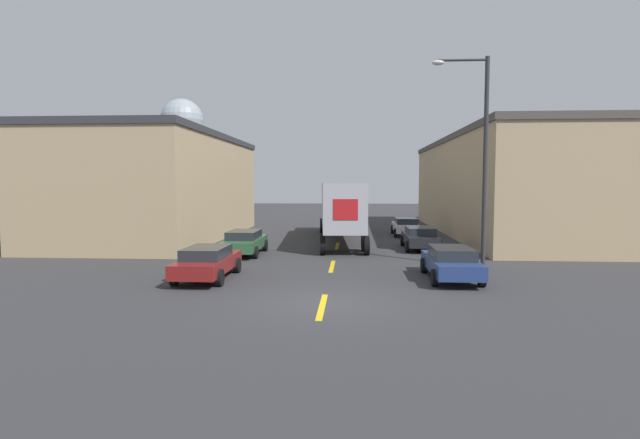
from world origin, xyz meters
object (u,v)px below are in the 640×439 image
object	(u,v)px
parked_car_left_near	(207,261)
water_tower	(182,121)
semi_truck	(340,206)
parked_car_right_far	(406,226)
street_lamp	(480,149)
parked_car_left_far	(245,242)
parked_car_right_near	(451,262)
parked_car_right_mid	(420,237)

from	to	relation	value
parked_car_left_near	water_tower	size ratio (longest dim) A/B	0.29
water_tower	parked_car_left_near	bearing A→B (deg)	-70.01
semi_truck	parked_car_right_far	bearing A→B (deg)	33.84
street_lamp	semi_truck	bearing A→B (deg)	121.95
parked_car_left_far	water_tower	world-z (taller)	water_tower
parked_car_left_far	parked_car_right_near	xyz separation A→B (m)	(9.81, -6.39, 0.00)
parked_car_left_far	parked_car_right_mid	xyz separation A→B (m)	(9.81, 2.87, 0.00)
semi_truck	street_lamp	bearing A→B (deg)	-61.84
water_tower	parked_car_left_far	bearing A→B (deg)	-67.25
parked_car_left_near	parked_car_left_far	world-z (taller)	same
parked_car_right_near	water_tower	size ratio (longest dim) A/B	0.29
street_lamp	parked_car_left_far	bearing A→B (deg)	162.82
semi_truck	street_lamp	distance (m)	12.77
semi_truck	parked_car_left_far	xyz separation A→B (m)	(-4.98, -6.95, -1.63)
semi_truck	parked_car_right_near	bearing A→B (deg)	-73.90
parked_car_right_near	water_tower	world-z (taller)	water_tower
semi_truck	parked_car_right_far	distance (m)	6.31
semi_truck	parked_car_left_far	world-z (taller)	semi_truck
parked_car_left_near	parked_car_right_near	bearing A→B (deg)	3.11
parked_car_right_mid	street_lamp	bearing A→B (deg)	-74.94
parked_car_right_near	parked_car_left_near	bearing A→B (deg)	-176.89
semi_truck	parked_car_right_far	world-z (taller)	semi_truck
parked_car_right_far	parked_car_left_far	xyz separation A→B (m)	(-9.81, -10.67, 0.00)
parked_car_right_near	water_tower	distance (m)	60.36
parked_car_right_mid	water_tower	distance (m)	52.65
parked_car_right_far	parked_car_right_mid	world-z (taller)	same
semi_truck	parked_car_right_far	xyz separation A→B (m)	(4.83, 3.72, -1.63)
water_tower	parked_car_right_far	bearing A→B (deg)	-50.22
street_lamp	parked_car_right_near	bearing A→B (deg)	-121.51
parked_car_left_far	water_tower	distance (m)	50.55
semi_truck	parked_car_left_near	xyz separation A→B (m)	(-4.98, -13.88, -1.63)
semi_truck	water_tower	distance (m)	46.38
semi_truck	parked_car_right_mid	world-z (taller)	semi_truck
parked_car_left_near	parked_car_right_near	distance (m)	9.82
parked_car_right_mid	water_tower	world-z (taller)	water_tower
parked_car_left_near	water_tower	world-z (taller)	water_tower
parked_car_right_far	parked_car_left_far	size ratio (longest dim) A/B	1.00
parked_car_left_near	parked_car_right_mid	size ratio (longest dim) A/B	1.00
parked_car_left_far	parked_car_right_mid	distance (m)	10.22
parked_car_left_near	semi_truck	bearing A→B (deg)	70.25
parked_car_left_far	water_tower	xyz separation A→B (m)	(-18.97, 45.24, 12.17)
semi_truck	parked_car_left_near	distance (m)	14.83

